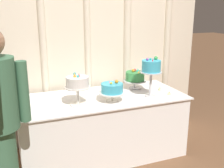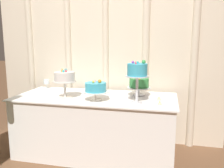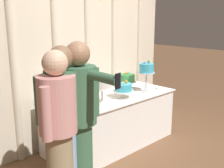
# 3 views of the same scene
# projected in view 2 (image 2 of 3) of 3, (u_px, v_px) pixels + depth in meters

# --- Properties ---
(ground_plane) EXTENTS (24.00, 24.00, 0.00)m
(ground_plane) POSITION_uv_depth(u_px,v_px,m) (94.00, 157.00, 2.85)
(ground_plane) COLOR brown
(draped_curtain) EXTENTS (3.13, 0.20, 2.62)m
(draped_curtain) POSITION_uv_depth(u_px,v_px,m) (107.00, 35.00, 3.17)
(draped_curtain) COLOR beige
(draped_curtain) RESTS_ON ground_plane
(cake_table) EXTENTS (1.89, 0.84, 0.72)m
(cake_table) POSITION_uv_depth(u_px,v_px,m) (96.00, 125.00, 2.88)
(cake_table) COLOR white
(cake_table) RESTS_ON ground_plane
(cake_display_leftmost) EXTENTS (0.26, 0.26, 0.35)m
(cake_display_leftmost) POSITION_uv_depth(u_px,v_px,m) (65.00, 78.00, 2.68)
(cake_display_leftmost) COLOR silver
(cake_display_leftmost) RESTS_ON cake_table
(cake_display_midleft) EXTENTS (0.29, 0.29, 0.24)m
(cake_display_midleft) POSITION_uv_depth(u_px,v_px,m) (96.00, 88.00, 2.60)
(cake_display_midleft) COLOR silver
(cake_display_midleft) RESTS_ON cake_table
(cake_display_midright) EXTENTS (0.28, 0.28, 0.26)m
(cake_display_midright) POSITION_uv_depth(u_px,v_px,m) (139.00, 84.00, 2.83)
(cake_display_midright) COLOR silver
(cake_display_midright) RESTS_ON cake_table
(cake_display_rightmost) EXTENTS (0.24, 0.24, 0.46)m
(cake_display_rightmost) POSITION_uv_depth(u_px,v_px,m) (137.00, 72.00, 2.45)
(cake_display_rightmost) COLOR silver
(cake_display_rightmost) RESTS_ON cake_table
(wine_glass) EXTENTS (0.08, 0.08, 0.13)m
(wine_glass) POSITION_uv_depth(u_px,v_px,m) (46.00, 82.00, 3.27)
(wine_glass) COLOR silver
(wine_glass) RESTS_ON cake_table
(tealight_far_left) EXTENTS (0.04, 0.04, 0.04)m
(tealight_far_left) POSITION_uv_depth(u_px,v_px,m) (159.00, 99.00, 2.62)
(tealight_far_left) COLOR beige
(tealight_far_left) RESTS_ON cake_table
(tealight_near_left) EXTENTS (0.04, 0.04, 0.03)m
(tealight_near_left) POSITION_uv_depth(u_px,v_px,m) (160.00, 104.00, 2.44)
(tealight_near_left) COLOR beige
(tealight_near_left) RESTS_ON cake_table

